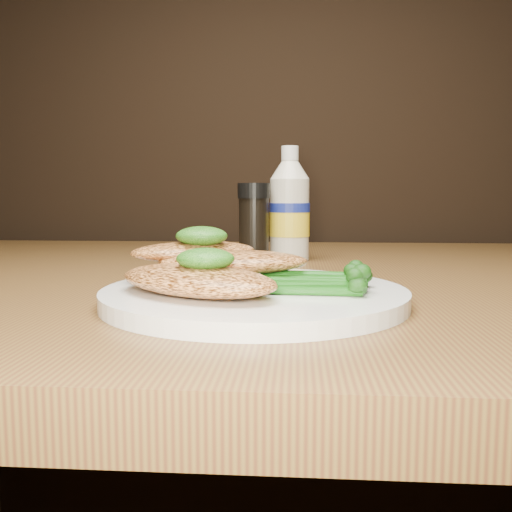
{
  "coord_description": "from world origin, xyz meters",
  "views": [
    {
      "loc": [
        0.06,
        0.41,
        0.84
      ],
      "look_at": [
        0.03,
        0.86,
        0.79
      ],
      "focal_mm": 39.12,
      "sensor_mm": 36.0,
      "label": 1
    }
  ],
  "objects": [
    {
      "name": "mayo_bottle",
      "position": [
        0.05,
        1.16,
        0.83
      ],
      "size": [
        0.07,
        0.07,
        0.15
      ],
      "primitive_type": null,
      "rotation": [
        0.0,
        0.0,
        -0.41
      ],
      "color": "beige",
      "rests_on": "dining_table"
    },
    {
      "name": "chicken_mid",
      "position": [
        0.01,
        0.88,
        0.78
      ],
      "size": [
        0.14,
        0.08,
        0.02
      ],
      "primitive_type": "ellipsoid",
      "rotation": [
        0.0,
        0.0,
        0.12
      ],
      "color": "#EE934C",
      "rests_on": "plate"
    },
    {
      "name": "pesto_back",
      "position": [
        -0.02,
        0.89,
        0.8
      ],
      "size": [
        0.05,
        0.04,
        0.02
      ],
      "primitive_type": "ellipsoid",
      "rotation": [
        0.0,
        0.0,
        -0.03
      ],
      "color": "#08370A",
      "rests_on": "chicken_back"
    },
    {
      "name": "chicken_back",
      "position": [
        -0.03,
        0.9,
        0.79
      ],
      "size": [
        0.13,
        0.1,
        0.02
      ],
      "primitive_type": "ellipsoid",
      "rotation": [
        0.0,
        0.0,
        0.47
      ],
      "color": "#EE934C",
      "rests_on": "plate"
    },
    {
      "name": "pesto_front",
      "position": [
        -0.0,
        0.82,
        0.79
      ],
      "size": [
        0.05,
        0.05,
        0.02
      ],
      "primitive_type": "ellipsoid",
      "rotation": [
        0.0,
        0.0,
        -0.12
      ],
      "color": "#08370A",
      "rests_on": "chicken_front"
    },
    {
      "name": "plate",
      "position": [
        0.03,
        0.86,
        0.76
      ],
      "size": [
        0.25,
        0.25,
        0.01
      ],
      "primitive_type": "cylinder",
      "color": "white",
      "rests_on": "dining_table"
    },
    {
      "name": "chicken_front",
      "position": [
        -0.01,
        0.82,
        0.77
      ],
      "size": [
        0.16,
        0.14,
        0.02
      ],
      "primitive_type": "ellipsoid",
      "rotation": [
        0.0,
        0.0,
        -0.57
      ],
      "color": "#EE934C",
      "rests_on": "plate"
    },
    {
      "name": "pepper_grinder",
      "position": [
        0.01,
        1.13,
        0.8
      ],
      "size": [
        0.06,
        0.06,
        0.1
      ],
      "primitive_type": null,
      "rotation": [
        0.0,
        0.0,
        -0.41
      ],
      "color": "black",
      "rests_on": "dining_table"
    },
    {
      "name": "broccolini_bundle",
      "position": [
        0.08,
        0.85,
        0.77
      ],
      "size": [
        0.12,
        0.1,
        0.02
      ],
      "primitive_type": null,
      "rotation": [
        0.0,
        0.0,
        -0.07
      ],
      "color": "#175512",
      "rests_on": "plate"
    }
  ]
}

